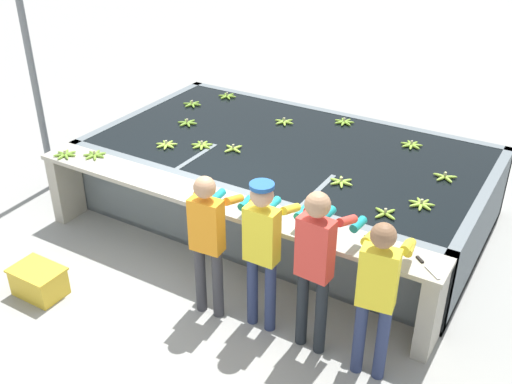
% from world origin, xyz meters
% --- Properties ---
extents(ground_plane, '(80.00, 80.00, 0.00)m').
position_xyz_m(ground_plane, '(0.00, 0.00, 0.00)').
color(ground_plane, '#999993').
rests_on(ground_plane, ground).
extents(wash_tank, '(4.90, 2.75, 0.94)m').
position_xyz_m(wash_tank, '(-0.00, 1.82, 0.46)').
color(wash_tank, slate).
rests_on(wash_tank, ground).
extents(work_ledge, '(4.90, 0.45, 0.94)m').
position_xyz_m(work_ledge, '(0.00, 0.23, 0.67)').
color(work_ledge, '#A8A393').
rests_on(work_ledge, ground).
extents(worker_0, '(0.44, 0.72, 1.57)m').
position_xyz_m(worker_0, '(0.29, -0.36, 0.93)').
color(worker_0, '#38383D').
rests_on(worker_0, ground).
extents(worker_1, '(0.41, 0.71, 1.61)m').
position_xyz_m(worker_1, '(0.85, -0.26, 0.97)').
color(worker_1, navy).
rests_on(worker_1, ground).
extents(worker_2, '(0.44, 0.73, 1.68)m').
position_xyz_m(worker_2, '(1.40, -0.28, 1.01)').
color(worker_2, '#1E2328').
rests_on(worker_2, ground).
extents(worker_3, '(0.47, 0.73, 1.59)m').
position_xyz_m(worker_3, '(1.99, -0.32, 0.95)').
color(worker_3, navy).
rests_on(worker_3, ground).
extents(banana_bunch_floating_0, '(0.28, 0.28, 0.08)m').
position_xyz_m(banana_bunch_floating_0, '(-1.89, 2.33, 0.95)').
color(banana_bunch_floating_0, '#75A333').
rests_on(banana_bunch_floating_0, wash_tank).
extents(banana_bunch_floating_1, '(0.28, 0.26, 0.08)m').
position_xyz_m(banana_bunch_floating_1, '(-0.41, 2.43, 0.95)').
color(banana_bunch_floating_1, '#93BC3D').
rests_on(banana_bunch_floating_1, wash_tank).
extents(banana_bunch_floating_2, '(0.28, 0.28, 0.08)m').
position_xyz_m(banana_bunch_floating_2, '(0.29, 2.85, 0.95)').
color(banana_bunch_floating_2, '#7FAD33').
rests_on(banana_bunch_floating_2, wash_tank).
extents(banana_bunch_floating_3, '(0.28, 0.28, 0.08)m').
position_xyz_m(banana_bunch_floating_3, '(1.88, 1.21, 0.95)').
color(banana_bunch_floating_3, '#93BC3D').
rests_on(banana_bunch_floating_3, wash_tank).
extents(banana_bunch_floating_4, '(0.28, 0.28, 0.08)m').
position_xyz_m(banana_bunch_floating_4, '(-1.52, 1.72, 0.95)').
color(banana_bunch_floating_4, '#75A333').
rests_on(banana_bunch_floating_4, wash_tank).
extents(banana_bunch_floating_5, '(0.27, 0.27, 0.08)m').
position_xyz_m(banana_bunch_floating_5, '(1.62, 0.84, 0.95)').
color(banana_bunch_floating_5, '#8CB738').
rests_on(banana_bunch_floating_5, wash_tank).
extents(banana_bunch_floating_6, '(0.28, 0.28, 0.08)m').
position_xyz_m(banana_bunch_floating_6, '(-1.32, 1.01, 0.95)').
color(banana_bunch_floating_6, '#9EC642').
rests_on(banana_bunch_floating_6, wash_tank).
extents(banana_bunch_floating_7, '(0.28, 0.28, 0.08)m').
position_xyz_m(banana_bunch_floating_7, '(-1.63, 2.87, 0.95)').
color(banana_bunch_floating_7, '#7FAD33').
rests_on(banana_bunch_floating_7, wash_tank).
extents(banana_bunch_floating_8, '(0.28, 0.28, 0.08)m').
position_xyz_m(banana_bunch_floating_8, '(-0.53, 1.34, 0.95)').
color(banana_bunch_floating_8, '#9EC642').
rests_on(banana_bunch_floating_8, wash_tank).
extents(banana_bunch_floating_9, '(0.28, 0.28, 0.08)m').
position_xyz_m(banana_bunch_floating_9, '(-0.93, 1.23, 0.95)').
color(banana_bunch_floating_9, '#8CB738').
rests_on(banana_bunch_floating_9, wash_tank).
extents(banana_bunch_floating_10, '(0.27, 0.28, 0.08)m').
position_xyz_m(banana_bunch_floating_10, '(1.32, 2.59, 0.95)').
color(banana_bunch_floating_10, '#8CB738').
rests_on(banana_bunch_floating_10, wash_tank).
extents(banana_bunch_floating_11, '(0.27, 0.28, 0.08)m').
position_xyz_m(banana_bunch_floating_11, '(1.92, 1.95, 0.95)').
color(banana_bunch_floating_11, '#9EC642').
rests_on(banana_bunch_floating_11, wash_tank).
extents(banana_bunch_floating_12, '(0.28, 0.27, 0.08)m').
position_xyz_m(banana_bunch_floating_12, '(0.97, 1.24, 0.95)').
color(banana_bunch_floating_12, '#93BC3D').
rests_on(banana_bunch_floating_12, wash_tank).
extents(banana_bunch_ledge_0, '(0.28, 0.28, 0.08)m').
position_xyz_m(banana_bunch_ledge_0, '(-2.18, 0.15, 0.96)').
color(banana_bunch_ledge_0, '#75A333').
rests_on(banana_bunch_ledge_0, work_ledge).
extents(banana_bunch_ledge_1, '(0.28, 0.28, 0.08)m').
position_xyz_m(banana_bunch_ledge_1, '(-1.87, 0.33, 0.96)').
color(banana_bunch_ledge_1, '#75A333').
rests_on(banana_bunch_ledge_1, work_ledge).
extents(knife_0, '(0.31, 0.21, 0.02)m').
position_xyz_m(knife_0, '(1.70, 0.29, 0.95)').
color(knife_0, silver).
rests_on(knife_0, work_ledge).
extents(knife_1, '(0.29, 0.25, 0.02)m').
position_xyz_m(knife_1, '(2.22, 0.21, 0.95)').
color(knife_1, silver).
rests_on(knife_1, work_ledge).
extents(crate, '(0.55, 0.39, 0.32)m').
position_xyz_m(crate, '(-1.43, -1.10, 0.16)').
color(crate, gold).
rests_on(crate, ground).
extents(support_post_left, '(0.09, 0.09, 3.20)m').
position_xyz_m(support_post_left, '(-3.19, 0.69, 1.60)').
color(support_post_left, slate).
rests_on(support_post_left, ground).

